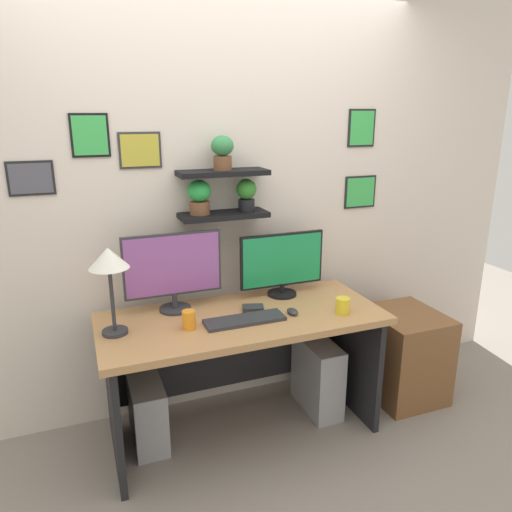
{
  "coord_description": "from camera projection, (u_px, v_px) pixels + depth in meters",
  "views": [
    {
      "loc": [
        -0.82,
        -2.33,
        1.84
      ],
      "look_at": [
        0.1,
        0.05,
        1.07
      ],
      "focal_mm": 33.67,
      "sensor_mm": 36.0,
      "label": 1
    }
  ],
  "objects": [
    {
      "name": "ground_plane",
      "position": [
        244.0,
        430.0,
        2.9
      ],
      "size": [
        8.0,
        8.0,
        0.0
      ],
      "primitive_type": "plane",
      "color": "gray"
    },
    {
      "name": "back_wall_assembly",
      "position": [
        218.0,
        196.0,
        2.9
      ],
      "size": [
        4.4,
        0.24,
        2.7
      ],
      "color": "beige",
      "rests_on": "ground"
    },
    {
      "name": "desk",
      "position": [
        240.0,
        345.0,
        2.79
      ],
      "size": [
        1.58,
        0.68,
        0.75
      ],
      "color": "tan",
      "rests_on": "ground"
    },
    {
      "name": "monitor_left",
      "position": [
        173.0,
        269.0,
        2.69
      ],
      "size": [
        0.55,
        0.18,
        0.45
      ],
      "color": "#2D2D33",
      "rests_on": "desk"
    },
    {
      "name": "monitor_right",
      "position": [
        282.0,
        263.0,
        2.93
      ],
      "size": [
        0.54,
        0.18,
        0.39
      ],
      "color": "black",
      "rests_on": "desk"
    },
    {
      "name": "keyboard",
      "position": [
        245.0,
        320.0,
        2.6
      ],
      "size": [
        0.44,
        0.14,
        0.02
      ],
      "primitive_type": "cube",
      "color": "#2D2D33",
      "rests_on": "desk"
    },
    {
      "name": "computer_mouse",
      "position": [
        293.0,
        311.0,
        2.69
      ],
      "size": [
        0.06,
        0.09,
        0.03
      ],
      "primitive_type": "ellipsoid",
      "color": "#2D2D33",
      "rests_on": "desk"
    },
    {
      "name": "desk_lamp",
      "position": [
        109.0,
        265.0,
        2.35
      ],
      "size": [
        0.2,
        0.2,
        0.46
      ],
      "color": "#2D2D33",
      "rests_on": "desk"
    },
    {
      "name": "coffee_mug",
      "position": [
        343.0,
        306.0,
        2.7
      ],
      "size": [
        0.08,
        0.08,
        0.09
      ],
      "primitive_type": "cylinder",
      "color": "yellow",
      "rests_on": "desk"
    },
    {
      "name": "pen_cup",
      "position": [
        189.0,
        320.0,
        2.5
      ],
      "size": [
        0.07,
        0.07,
        0.1
      ],
      "primitive_type": "cylinder",
      "color": "orange",
      "rests_on": "desk"
    },
    {
      "name": "scissors_tray",
      "position": [
        253.0,
        308.0,
        2.75
      ],
      "size": [
        0.14,
        0.11,
        0.02
      ],
      "primitive_type": "cube",
      "rotation": [
        0.0,
        0.0,
        -0.31
      ],
      "color": "#2D2D33",
      "rests_on": "desk"
    },
    {
      "name": "drawer_cabinet",
      "position": [
        404.0,
        354.0,
        3.19
      ],
      "size": [
        0.44,
        0.5,
        0.59
      ],
      "primitive_type": "cube",
      "color": "brown",
      "rests_on": "ground"
    },
    {
      "name": "computer_tower_left",
      "position": [
        147.0,
        412.0,
        2.75
      ],
      "size": [
        0.18,
        0.4,
        0.38
      ],
      "primitive_type": "cube",
      "color": "#99999E",
      "rests_on": "ground"
    },
    {
      "name": "computer_tower_right",
      "position": [
        317.0,
        376.0,
        3.05
      ],
      "size": [
        0.18,
        0.4,
        0.46
      ],
      "primitive_type": "cube",
      "color": "#99999E",
      "rests_on": "ground"
    }
  ]
}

